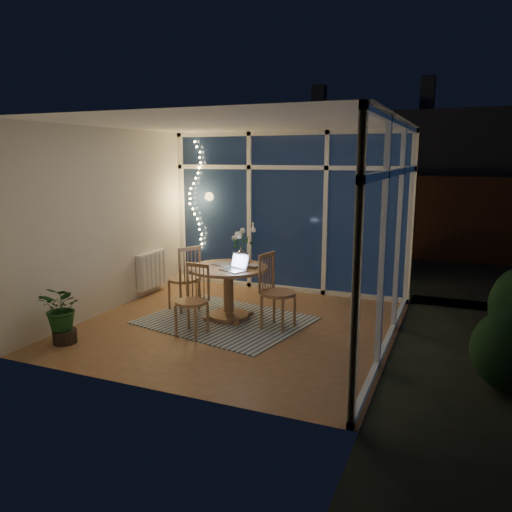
{
  "coord_description": "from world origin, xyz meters",
  "views": [
    {
      "loc": [
        2.65,
        -5.72,
        2.2
      ],
      "look_at": [
        0.16,
        0.25,
        0.91
      ],
      "focal_mm": 35.0,
      "sensor_mm": 36.0,
      "label": 1
    }
  ],
  "objects_px": {
    "chair_left": "(184,278)",
    "potted_plant": "(63,313)",
    "flower_vase": "(242,255)",
    "chair_right": "(278,291)",
    "chair_front": "(191,300)",
    "dining_table": "(229,293)",
    "laptop": "(233,262)"
  },
  "relations": [
    {
      "from": "flower_vase",
      "to": "chair_left",
      "type": "bearing_deg",
      "value": -163.84
    },
    {
      "from": "chair_front",
      "to": "potted_plant",
      "type": "distance_m",
      "value": 1.52
    },
    {
      "from": "chair_left",
      "to": "laptop",
      "type": "height_order",
      "value": "chair_left"
    },
    {
      "from": "laptop",
      "to": "potted_plant",
      "type": "xyz_separation_m",
      "value": [
        -1.59,
        -1.39,
        -0.47
      ]
    },
    {
      "from": "chair_right",
      "to": "flower_vase",
      "type": "relative_size",
      "value": 4.74
    },
    {
      "from": "chair_left",
      "to": "chair_front",
      "type": "distance_m",
      "value": 1.06
    },
    {
      "from": "chair_front",
      "to": "flower_vase",
      "type": "relative_size",
      "value": 4.3
    },
    {
      "from": "flower_vase",
      "to": "chair_right",
      "type": "bearing_deg",
      "value": -31.62
    },
    {
      "from": "chair_right",
      "to": "laptop",
      "type": "relative_size",
      "value": 3.1
    },
    {
      "from": "chair_front",
      "to": "laptop",
      "type": "relative_size",
      "value": 2.81
    },
    {
      "from": "chair_right",
      "to": "chair_front",
      "type": "bearing_deg",
      "value": 135.91
    },
    {
      "from": "dining_table",
      "to": "chair_left",
      "type": "distance_m",
      "value": 0.78
    },
    {
      "from": "chair_left",
      "to": "chair_right",
      "type": "bearing_deg",
      "value": 109.24
    },
    {
      "from": "chair_right",
      "to": "laptop",
      "type": "distance_m",
      "value": 0.7
    },
    {
      "from": "laptop",
      "to": "potted_plant",
      "type": "height_order",
      "value": "laptop"
    },
    {
      "from": "chair_left",
      "to": "chair_right",
      "type": "height_order",
      "value": "chair_right"
    },
    {
      "from": "laptop",
      "to": "dining_table",
      "type": "bearing_deg",
      "value": 155.06
    },
    {
      "from": "chair_front",
      "to": "laptop",
      "type": "height_order",
      "value": "laptop"
    },
    {
      "from": "chair_front",
      "to": "chair_left",
      "type": "bearing_deg",
      "value": 128.67
    },
    {
      "from": "chair_front",
      "to": "laptop",
      "type": "distance_m",
      "value": 0.76
    },
    {
      "from": "chair_left",
      "to": "potted_plant",
      "type": "height_order",
      "value": "chair_left"
    },
    {
      "from": "dining_table",
      "to": "flower_vase",
      "type": "xyz_separation_m",
      "value": [
        0.05,
        0.33,
        0.47
      ]
    },
    {
      "from": "chair_right",
      "to": "chair_left",
      "type": "bearing_deg",
      "value": 92.75
    },
    {
      "from": "chair_right",
      "to": "flower_vase",
      "type": "xyz_separation_m",
      "value": [
        -0.72,
        0.44,
        0.34
      ]
    },
    {
      "from": "chair_front",
      "to": "flower_vase",
      "type": "bearing_deg",
      "value": 82.67
    },
    {
      "from": "dining_table",
      "to": "flower_vase",
      "type": "bearing_deg",
      "value": 81.88
    },
    {
      "from": "potted_plant",
      "to": "chair_right",
      "type": "bearing_deg",
      "value": 33.99
    },
    {
      "from": "dining_table",
      "to": "laptop",
      "type": "xyz_separation_m",
      "value": [
        0.16,
        -0.19,
        0.48
      ]
    },
    {
      "from": "chair_right",
      "to": "potted_plant",
      "type": "bearing_deg",
      "value": 134.39
    },
    {
      "from": "dining_table",
      "to": "chair_front",
      "type": "xyz_separation_m",
      "value": [
        -0.15,
        -0.76,
        0.08
      ]
    },
    {
      "from": "chair_right",
      "to": "chair_front",
      "type": "xyz_separation_m",
      "value": [
        -0.91,
        -0.65,
        -0.05
      ]
    },
    {
      "from": "dining_table",
      "to": "chair_right",
      "type": "bearing_deg",
      "value": -7.91
    }
  ]
}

